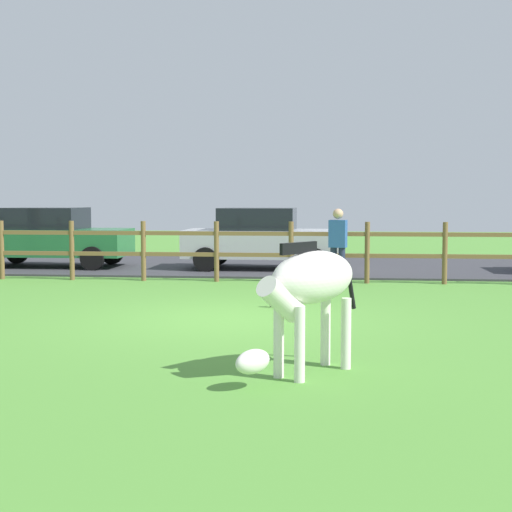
% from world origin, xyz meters
% --- Properties ---
extents(ground_plane, '(60.00, 60.00, 0.00)m').
position_xyz_m(ground_plane, '(0.00, 0.00, 0.00)').
color(ground_plane, '#549338').
extents(parking_asphalt, '(28.00, 7.40, 0.05)m').
position_xyz_m(parking_asphalt, '(0.00, 9.30, 0.03)').
color(parking_asphalt, '#38383D').
rests_on(parking_asphalt, ground_plane).
extents(paddock_fence, '(21.73, 0.11, 1.34)m').
position_xyz_m(paddock_fence, '(-0.19, 5.00, 0.76)').
color(paddock_fence, brown).
rests_on(paddock_fence, ground_plane).
extents(zebra, '(1.34, 1.63, 1.41)m').
position_xyz_m(zebra, '(1.28, -3.52, 0.93)').
color(zebra, white).
rests_on(zebra, ground_plane).
extents(crow_on_grass, '(0.21, 0.10, 0.20)m').
position_xyz_m(crow_on_grass, '(0.51, 1.23, 0.13)').
color(crow_on_grass, black).
rests_on(crow_on_grass, ground_plane).
extents(parked_car_green, '(4.01, 1.89, 1.56)m').
position_xyz_m(parked_car_green, '(-5.84, 7.58, 0.84)').
color(parked_car_green, '#236B38').
rests_on(parked_car_green, parking_asphalt).
extents(parked_car_silver, '(4.03, 1.94, 1.56)m').
position_xyz_m(parked_car_silver, '(-0.24, 7.54, 0.84)').
color(parked_car_silver, '#B7BABF').
rests_on(parked_car_silver, parking_asphalt).
extents(visitor_near_fence, '(0.40, 0.30, 1.64)m').
position_xyz_m(visitor_near_fence, '(1.66, 4.44, 0.91)').
color(visitor_near_fence, '#232847').
rests_on(visitor_near_fence, ground_plane).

